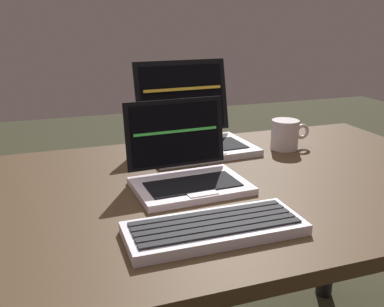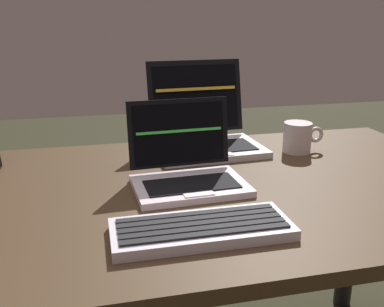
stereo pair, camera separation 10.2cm
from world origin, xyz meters
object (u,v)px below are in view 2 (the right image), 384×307
object	(u,v)px
laptop_rear	(204,132)
external_keyboard	(202,229)
laptop_front	(187,169)
coffee_mug	(298,137)

from	to	relation	value
laptop_rear	external_keyboard	distance (m)	0.55
laptop_front	laptop_rear	xyz separation A→B (m)	(0.12, 0.28, 0.01)
coffee_mug	laptop_rear	bearing A→B (deg)	159.81
external_keyboard	laptop_rear	bearing A→B (deg)	74.83
laptop_rear	external_keyboard	world-z (taller)	laptop_rear
laptop_rear	external_keyboard	size ratio (longest dim) A/B	0.97
laptop_front	external_keyboard	size ratio (longest dim) A/B	0.80
laptop_rear	coffee_mug	world-z (taller)	laptop_rear
laptop_front	coffee_mug	distance (m)	0.42
laptop_front	external_keyboard	bearing A→B (deg)	-96.09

